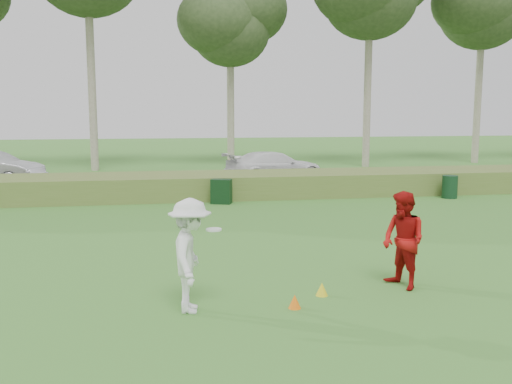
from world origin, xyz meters
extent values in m
plane|color=#327226|center=(0.00, 0.00, 0.00)|extent=(120.00, 120.00, 0.00)
cube|color=#516B2A|center=(0.00, 12.00, 0.45)|extent=(80.00, 3.00, 0.90)
cube|color=#2D2D2D|center=(0.00, 17.00, 0.03)|extent=(80.00, 6.00, 0.06)
cylinder|color=gray|center=(-6.00, 23.00, 7.75)|extent=(0.44, 0.44, 15.50)
cylinder|color=gray|center=(2.00, 24.50, 5.75)|extent=(0.44, 0.44, 11.50)
ellipsoid|color=#2F4321|center=(2.00, 24.50, 8.62)|extent=(6.24, 6.24, 5.28)
cylinder|color=gray|center=(10.00, 22.50, 7.00)|extent=(0.44, 0.44, 14.00)
cylinder|color=gray|center=(18.00, 23.80, 6.75)|extent=(0.44, 0.44, 13.50)
ellipsoid|color=#2F4321|center=(18.00, 23.80, 10.12)|extent=(7.02, 7.02, 5.94)
imported|color=white|center=(-2.00, -0.99, 0.97)|extent=(0.88, 1.34, 1.95)
cylinder|color=white|center=(-1.60, -0.99, 1.41)|extent=(0.27, 0.27, 0.03)
imported|color=#A20F0D|center=(2.10, -0.41, 0.94)|extent=(0.95, 1.08, 1.88)
cone|color=orange|center=(-0.22, -1.17, 0.12)|extent=(0.22, 0.22, 0.24)
cone|color=yellow|center=(0.44, -0.60, 0.12)|extent=(0.23, 0.23, 0.25)
cube|color=black|center=(-0.21, 10.17, 0.45)|extent=(0.83, 0.67, 0.90)
cylinder|color=#11331B|center=(8.71, 9.96, 0.44)|extent=(0.76, 0.76, 0.89)
imported|color=white|center=(3.00, 16.06, 0.76)|extent=(5.13, 3.06, 1.39)
camera|label=1|loc=(-2.51, -10.41, 3.41)|focal=40.00mm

